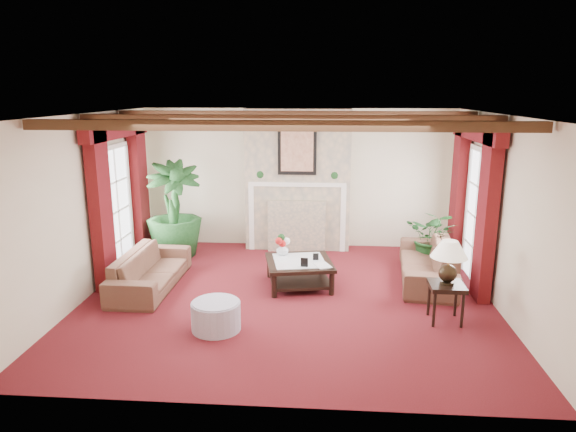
# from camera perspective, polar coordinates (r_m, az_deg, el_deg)

# --- Properties ---
(floor) EXTENTS (6.00, 6.00, 0.00)m
(floor) POSITION_cam_1_polar(r_m,az_deg,el_deg) (7.80, -0.03, -9.03)
(floor) COLOR #490D10
(floor) RESTS_ON ground
(ceiling) EXTENTS (6.00, 6.00, 0.00)m
(ceiling) POSITION_cam_1_polar(r_m,az_deg,el_deg) (7.20, -0.03, 11.20)
(ceiling) COLOR white
(ceiling) RESTS_ON floor
(back_wall) EXTENTS (6.00, 0.02, 2.70)m
(back_wall) POSITION_cam_1_polar(r_m,az_deg,el_deg) (10.08, 1.15, 4.20)
(back_wall) COLOR beige
(back_wall) RESTS_ON ground
(left_wall) EXTENTS (0.02, 5.50, 2.70)m
(left_wall) POSITION_cam_1_polar(r_m,az_deg,el_deg) (8.17, -21.51, 0.98)
(left_wall) COLOR beige
(left_wall) RESTS_ON ground
(right_wall) EXTENTS (0.02, 5.50, 2.70)m
(right_wall) POSITION_cam_1_polar(r_m,az_deg,el_deg) (7.76, 22.64, 0.25)
(right_wall) COLOR beige
(right_wall) RESTS_ON ground
(ceiling_beams) EXTENTS (6.00, 3.00, 0.12)m
(ceiling_beams) POSITION_cam_1_polar(r_m,az_deg,el_deg) (7.20, -0.03, 10.72)
(ceiling_beams) COLOR #372211
(ceiling_beams) RESTS_ON ceiling
(fireplace) EXTENTS (2.00, 0.52, 2.70)m
(fireplace) POSITION_cam_1_polar(r_m,az_deg,el_deg) (9.74, 1.12, 11.86)
(fireplace) COLOR tan
(fireplace) RESTS_ON ground
(french_door_left) EXTENTS (0.10, 1.10, 2.16)m
(french_door_left) POSITION_cam_1_polar(r_m,az_deg,el_deg) (8.94, -19.03, 7.29)
(french_door_left) COLOR white
(french_door_left) RESTS_ON ground
(french_door_right) EXTENTS (0.10, 1.10, 2.16)m
(french_door_right) POSITION_cam_1_polar(r_m,az_deg,el_deg) (8.57, 20.88, 6.89)
(french_door_right) COLOR white
(french_door_right) RESTS_ON ground
(curtains_left) EXTENTS (0.20, 2.40, 2.55)m
(curtains_left) POSITION_cam_1_polar(r_m,az_deg,el_deg) (8.86, -18.58, 10.01)
(curtains_left) COLOR #480911
(curtains_left) RESTS_ON ground
(curtains_right) EXTENTS (0.20, 2.40, 2.55)m
(curtains_right) POSITION_cam_1_polar(r_m,az_deg,el_deg) (8.51, 20.40, 9.74)
(curtains_right) COLOR #480911
(curtains_right) RESTS_ON ground
(sofa_left) EXTENTS (1.98, 0.62, 0.77)m
(sofa_left) POSITION_cam_1_polar(r_m,az_deg,el_deg) (8.35, -15.08, -5.14)
(sofa_left) COLOR black
(sofa_left) RESTS_ON ground
(sofa_right) EXTENTS (2.22, 1.07, 0.81)m
(sofa_right) POSITION_cam_1_polar(r_m,az_deg,el_deg) (8.65, 15.26, -4.33)
(sofa_right) COLOR black
(sofa_right) RESTS_ON ground
(potted_palm) EXTENTS (2.30, 2.51, 1.00)m
(potted_palm) POSITION_cam_1_polar(r_m,az_deg,el_deg) (9.75, -12.44, -1.56)
(potted_palm) COLOR black
(potted_palm) RESTS_ON ground
(small_plant) EXTENTS (1.74, 1.75, 0.78)m
(small_plant) POSITION_cam_1_polar(r_m,az_deg,el_deg) (9.49, 15.83, -2.87)
(small_plant) COLOR black
(small_plant) RESTS_ON ground
(coffee_table) EXTENTS (1.18, 1.18, 0.41)m
(coffee_table) POSITION_cam_1_polar(r_m,az_deg,el_deg) (8.18, 1.25, -6.38)
(coffee_table) COLOR black
(coffee_table) RESTS_ON ground
(side_table) EXTENTS (0.52, 0.52, 0.53)m
(side_table) POSITION_cam_1_polar(r_m,az_deg,el_deg) (7.26, 17.08, -9.17)
(side_table) COLOR black
(side_table) RESTS_ON ground
(ottoman) EXTENTS (0.64, 0.64, 0.37)m
(ottoman) POSITION_cam_1_polar(r_m,az_deg,el_deg) (6.82, -8.00, -10.95)
(ottoman) COLOR gray
(ottoman) RESTS_ON ground
(table_lamp) EXTENTS (0.48, 0.48, 0.61)m
(table_lamp) POSITION_cam_1_polar(r_m,az_deg,el_deg) (7.06, 17.41, -4.89)
(table_lamp) COLOR black
(table_lamp) RESTS_ON side_table
(flower_vase) EXTENTS (0.27, 0.27, 0.20)m
(flower_vase) POSITION_cam_1_polar(r_m,az_deg,el_deg) (8.36, -0.63, -3.73)
(flower_vase) COLOR silver
(flower_vase) RESTS_ON coffee_table
(book) EXTENTS (0.23, 0.17, 0.29)m
(book) POSITION_cam_1_polar(r_m,az_deg,el_deg) (7.80, 3.17, -4.70)
(book) COLOR black
(book) RESTS_ON coffee_table
(photo_frame_a) EXTENTS (0.11, 0.03, 0.15)m
(photo_frame_a) POSITION_cam_1_polar(r_m,az_deg,el_deg) (7.81, 1.83, -5.20)
(photo_frame_a) COLOR black
(photo_frame_a) RESTS_ON coffee_table
(photo_frame_b) EXTENTS (0.09, 0.03, 0.12)m
(photo_frame_b) POSITION_cam_1_polar(r_m,az_deg,el_deg) (8.12, 3.10, -4.57)
(photo_frame_b) COLOR black
(photo_frame_b) RESTS_ON coffee_table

